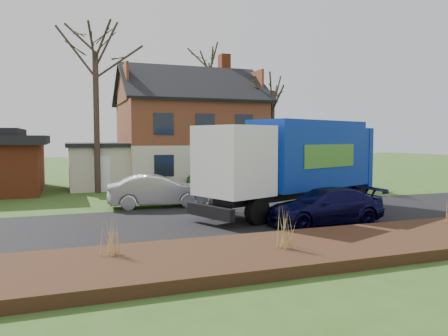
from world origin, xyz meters
name	(u,v)px	position (x,y,z in m)	size (l,w,h in m)	color
ground	(237,220)	(0.00, 0.00, 0.00)	(120.00, 120.00, 0.00)	#30511B
road	(237,220)	(0.00, 0.00, 0.01)	(80.00, 7.00, 0.02)	black
mulch_verge	(309,249)	(0.00, -5.30, 0.15)	(80.00, 3.50, 0.30)	#311A10
main_house	(182,125)	(1.49, 13.91, 4.03)	(12.95, 8.95, 9.26)	beige
garbage_truck	(295,159)	(3.06, 0.95, 2.26)	(9.40, 5.62, 3.92)	black
silver_sedan	(157,191)	(-2.24, 4.20, 0.74)	(1.56, 4.48, 1.48)	#9FA0A6
navy_wagon	(325,206)	(2.77, -1.83, 0.66)	(1.84, 4.53, 1.32)	black
tree_front_west	(95,31)	(-4.43, 10.50, 9.19)	(3.75, 3.75, 11.15)	#392C22
tree_front_east	(273,75)	(7.00, 11.02, 7.33)	(3.25, 3.25, 9.02)	#382E21
tree_back	(211,55)	(6.26, 21.96, 10.49)	(3.98, 3.98, 12.59)	#3C3324
grass_clump_west	(111,236)	(-5.17, -4.60, 0.76)	(0.35, 0.29, 0.92)	tan
grass_clump_mid	(285,229)	(-0.86, -5.52, 0.82)	(0.37, 0.30, 1.03)	tan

